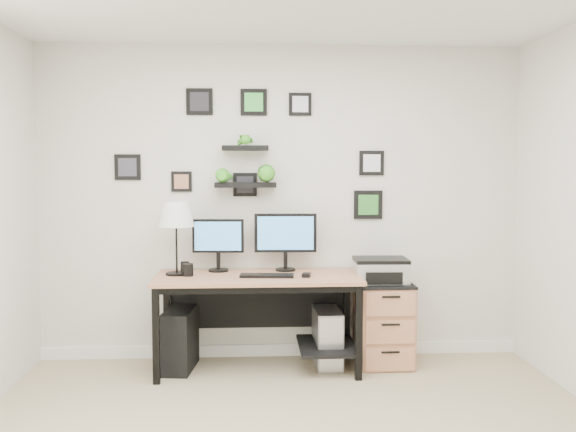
{
  "coord_description": "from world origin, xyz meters",
  "views": [
    {
      "loc": [
        -0.26,
        -3.34,
        1.6
      ],
      "look_at": [
        0.04,
        1.83,
        1.2
      ],
      "focal_mm": 40.0,
      "sensor_mm": 36.0,
      "label": 1
    }
  ],
  "objects": [
    {
      "name": "file_cabinet",
      "position": [
        0.81,
        1.72,
        0.34
      ],
      "size": [
        0.43,
        0.53,
        0.67
      ],
      "color": "tan",
      "rests_on": "ground"
    },
    {
      "name": "table_lamp",
      "position": [
        -0.84,
        1.7,
        1.21
      ],
      "size": [
        0.28,
        0.28,
        0.58
      ],
      "color": "black",
      "rests_on": "desk"
    },
    {
      "name": "wall_decor",
      "position": [
        -0.26,
        1.93,
        1.66
      ],
      "size": [
        2.23,
        0.18,
        1.08
      ],
      "color": "black",
      "rests_on": "ground"
    },
    {
      "name": "keyboard",
      "position": [
        -0.14,
        1.56,
        0.76
      ],
      "size": [
        0.42,
        0.17,
        0.02
      ],
      "primitive_type": "cube",
      "rotation": [
        0.0,
        0.0,
        -0.09
      ],
      "color": "black",
      "rests_on": "desk"
    },
    {
      "name": "pc_tower_black",
      "position": [
        -0.82,
        1.68,
        0.24
      ],
      "size": [
        0.27,
        0.5,
        0.48
      ],
      "primitive_type": "cube",
      "rotation": [
        0.0,
        0.0,
        -0.12
      ],
      "color": "black",
      "rests_on": "ground"
    },
    {
      "name": "pen_cup",
      "position": [
        -0.79,
        1.8,
        0.79
      ],
      "size": [
        0.07,
        0.07,
        0.09
      ],
      "primitive_type": "cylinder",
      "color": "black",
      "rests_on": "desk"
    },
    {
      "name": "mug",
      "position": [
        -0.75,
        1.64,
        0.8
      ],
      "size": [
        0.09,
        0.09,
        0.1
      ],
      "primitive_type": "cylinder",
      "color": "black",
      "rests_on": "desk"
    },
    {
      "name": "printer",
      "position": [
        0.79,
        1.72,
        0.77
      ],
      "size": [
        0.43,
        0.36,
        0.19
      ],
      "color": "silver",
      "rests_on": "file_cabinet"
    },
    {
      "name": "pc_tower_grey",
      "position": [
        0.35,
        1.7,
        0.23
      ],
      "size": [
        0.21,
        0.46,
        0.45
      ],
      "color": "gray",
      "rests_on": "ground"
    },
    {
      "name": "desk",
      "position": [
        -0.17,
        1.67,
        0.63
      ],
      "size": [
        1.6,
        0.7,
        0.75
      ],
      "color": "tan",
      "rests_on": "ground"
    },
    {
      "name": "monitor_left",
      "position": [
        -0.52,
        1.84,
        1.0
      ],
      "size": [
        0.42,
        0.17,
        0.43
      ],
      "color": "black",
      "rests_on": "desk"
    },
    {
      "name": "monitor_right",
      "position": [
        0.02,
        1.84,
        1.03
      ],
      "size": [
        0.51,
        0.17,
        0.47
      ],
      "color": "black",
      "rests_on": "desk"
    },
    {
      "name": "mouse",
      "position": [
        0.17,
        1.54,
        0.76
      ],
      "size": [
        0.08,
        0.1,
        0.03
      ],
      "primitive_type": "cube",
      "rotation": [
        0.0,
        0.0,
        -0.21
      ],
      "color": "black",
      "rests_on": "desk"
    },
    {
      "name": "room",
      "position": [
        0.0,
        1.98,
        0.05
      ],
      "size": [
        4.0,
        4.0,
        4.0
      ],
      "color": "tan",
      "rests_on": "ground"
    }
  ]
}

